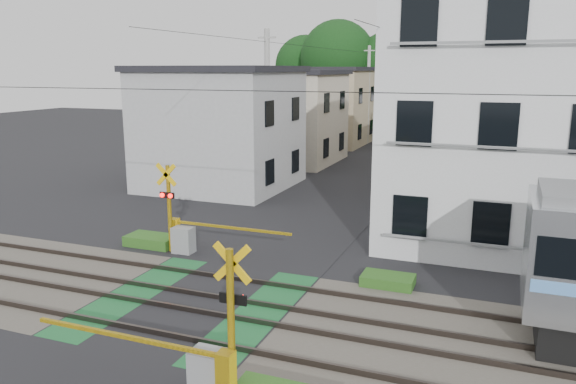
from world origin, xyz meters
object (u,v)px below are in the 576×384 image
at_px(crossing_signal_near, 211,362).
at_px(apartment_block, 539,113).
at_px(pedestrian, 426,137).
at_px(crossing_signal_far, 182,232).

distance_m(crossing_signal_near, apartment_block, 14.95).
height_order(apartment_block, pedestrian, apartment_block).
distance_m(crossing_signal_near, pedestrian, 37.38).
bearing_deg(pedestrian, crossing_signal_near, 73.37).
bearing_deg(crossing_signal_far, crossing_signal_near, -54.71).
xyz_separation_m(crossing_signal_far, pedestrian, (4.11, 30.05, 0.06)).
distance_m(apartment_block, pedestrian, 25.50).
height_order(crossing_signal_near, crossing_signal_far, same).
relative_size(crossing_signal_far, pedestrian, 3.08).
bearing_deg(apartment_block, crossing_signal_near, -114.22).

